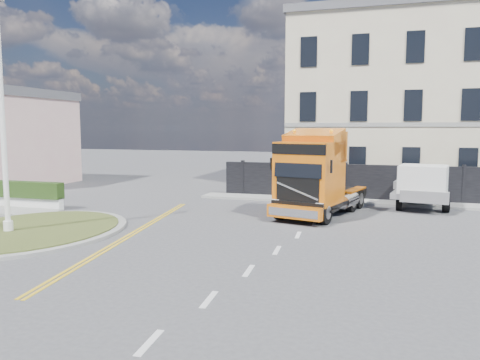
% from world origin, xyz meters
% --- Properties ---
extents(ground, '(120.00, 120.00, 0.00)m').
position_xyz_m(ground, '(0.00, 0.00, 0.00)').
color(ground, '#424244').
rests_on(ground, ground).
extents(traffic_island, '(6.80, 6.80, 0.17)m').
position_xyz_m(traffic_island, '(-7.00, -3.00, 0.08)').
color(traffic_island, gray).
rests_on(traffic_island, ground).
extents(hoarding_fence, '(18.80, 0.25, 2.00)m').
position_xyz_m(hoarding_fence, '(6.55, 9.00, 1.00)').
color(hoarding_fence, black).
rests_on(hoarding_fence, ground).
extents(georgian_building, '(12.30, 10.30, 12.80)m').
position_xyz_m(georgian_building, '(6.00, 16.50, 5.77)').
color(georgian_building, beige).
rests_on(georgian_building, ground).
extents(pavement_far, '(20.00, 1.60, 0.12)m').
position_xyz_m(pavement_far, '(6.00, 8.10, 0.06)').
color(pavement_far, gray).
rests_on(pavement_far, ground).
extents(truck, '(3.91, 6.81, 3.85)m').
position_xyz_m(truck, '(3.02, 3.48, 1.72)').
color(truck, black).
rests_on(truck, ground).
extents(flatbed_pickup, '(3.02, 5.66, 2.23)m').
position_xyz_m(flatbed_pickup, '(7.81, 6.97, 1.20)').
color(flatbed_pickup, slate).
rests_on(flatbed_pickup, ground).
extents(lamppost_island, '(0.27, 0.53, 8.67)m').
position_xyz_m(lamppost_island, '(-7.50, -3.50, 4.51)').
color(lamppost_island, white).
rests_on(lamppost_island, ground).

